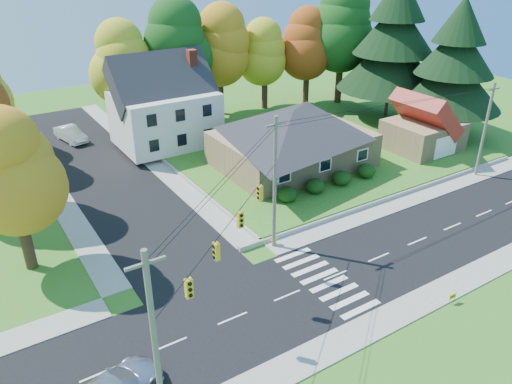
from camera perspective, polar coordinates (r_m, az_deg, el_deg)
ground at (r=34.38m, az=9.08°, el=-9.40°), size 120.00×120.00×0.00m
road_main at (r=34.37m, az=9.08°, el=-9.39°), size 90.00×8.00×0.02m
road_cross at (r=51.65m, az=-17.32°, el=2.52°), size 8.00×44.00×0.02m
sidewalk_north at (r=37.52m, az=4.10°, el=-5.65°), size 90.00×2.00×0.08m
sidewalk_south at (r=31.66m, az=15.14°, el=-13.64°), size 90.00×2.00×0.08m
lawn at (r=55.99m, az=5.19°, el=5.78°), size 30.00×30.00×0.50m
ranch_house at (r=48.36m, az=4.18°, el=6.24°), size 14.60×10.60×5.40m
colonial_house at (r=54.23m, az=-10.40°, el=9.60°), size 10.40×8.40×9.60m
garage at (r=55.11m, az=18.63°, el=7.01°), size 7.30×6.30×4.60m
hedge_row at (r=44.45m, az=8.30°, el=1.15°), size 10.70×1.70×1.27m
traffic_infrastructure at (r=32.46m, az=7.97°, el=-0.95°), size 38.10×10.66×10.00m
tree_lot_0 at (r=58.15m, az=-15.00°, el=14.09°), size 6.72×6.72×12.51m
tree_lot_1 at (r=59.06m, az=-9.12°, el=16.11°), size 7.84×7.84×14.60m
tree_lot_2 at (r=62.64m, az=-4.27°, el=16.33°), size 7.28×7.28×13.56m
tree_lot_3 at (r=65.07m, az=1.03°, el=15.61°), size 6.16×6.16×11.47m
tree_lot_4 at (r=67.62m, az=5.95°, el=16.46°), size 6.72×6.72×12.51m
tree_lot_5 at (r=68.35m, az=9.90°, el=18.00°), size 8.40×8.40×15.64m
conifer_east_a at (r=63.56m, az=15.49°, el=16.03°), size 12.80×12.80×16.96m
conifer_east_b at (r=59.55m, az=21.74°, el=13.39°), size 11.20×11.20×14.84m
tree_west_0 at (r=34.81m, az=-26.33°, el=2.02°), size 6.16×6.16×11.47m
white_car at (r=59.96m, az=-20.42°, el=6.22°), size 2.81×5.27×1.65m
fire_hydrant at (r=36.87m, az=2.12°, el=-5.51°), size 0.51×0.40×0.91m
yard_sign at (r=33.64m, az=21.56°, el=-11.04°), size 0.57×0.07×0.71m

